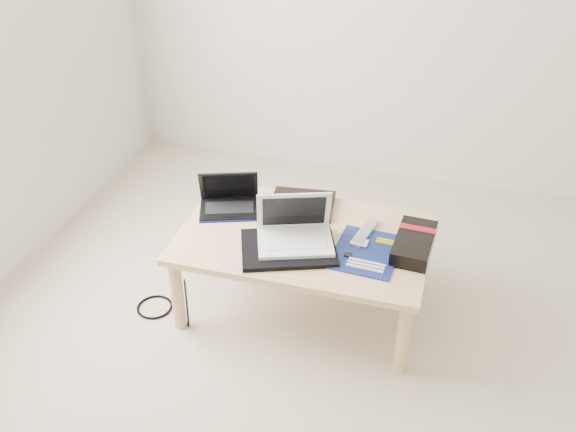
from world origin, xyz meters
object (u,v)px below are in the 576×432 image
(coffee_table, at_px, (304,244))
(netbook, at_px, (229,201))
(gpu_box, at_px, (414,243))
(white_laptop, at_px, (295,231))

(coffee_table, distance_m, netbook, 0.42)
(coffee_table, distance_m, gpu_box, 0.49)
(netbook, height_order, white_laptop, white_laptop)
(netbook, bearing_deg, coffee_table, -16.26)
(netbook, bearing_deg, white_laptop, -27.09)
(coffee_table, bearing_deg, netbook, 163.74)
(coffee_table, xyz_separation_m, gpu_box, (0.48, 0.03, 0.08))
(netbook, distance_m, gpu_box, 0.88)
(netbook, height_order, gpu_box, netbook)
(netbook, xyz_separation_m, gpu_box, (0.88, -0.09, -0.01))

